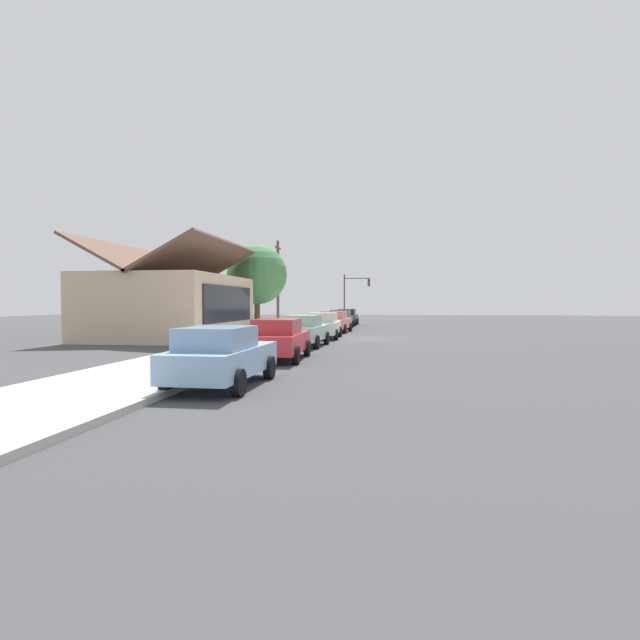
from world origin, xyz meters
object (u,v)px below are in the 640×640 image
Objects in this scene: car_coral at (335,321)px; car_navy at (341,319)px; car_ivory at (324,325)px; traffic_light_main at (354,291)px; car_seafoam at (304,330)px; car_charcoal at (347,317)px; car_cherry at (279,339)px; fire_hydrant_red at (253,343)px; shade_tree at (257,275)px; utility_pole_wooden at (278,283)px; car_skyblue at (222,356)px.

car_coral is 1.01× the size of car_navy.
car_ivory is 0.91× the size of traffic_light_main.
car_seafoam is 0.96× the size of car_charcoal.
traffic_light_main is (34.79, -0.12, 2.68)m from car_cherry.
car_ivory reaches higher than fire_hydrant_red.
car_seafoam is 14.27m from shade_tree.
car_cherry is 19.80m from shade_tree.
traffic_light_main is (28.75, -0.22, 2.68)m from car_seafoam.
car_cherry is 6.55× the size of fire_hydrant_red.
car_ivory is at bearing -176.37° from car_coral.
utility_pole_wooden is at bearing 11.36° from car_cherry.
car_cherry is at bearing -166.75° from utility_pole_wooden.
car_skyblue is 30.42m from utility_pole_wooden.
traffic_light_main is (16.48, -0.12, 2.67)m from car_coral.
utility_pole_wooden is (5.19, 5.54, 3.11)m from car_coral.
car_cherry is 34.89m from traffic_light_main.
car_coral is (18.31, -0.00, 0.00)m from car_cherry.
car_ivory is at bearing 179.81° from traffic_light_main.
car_cherry is 1.00× the size of car_navy.
shade_tree reaches higher than fire_hydrant_red.
fire_hydrant_red is at bearing -165.09° from shade_tree.
traffic_light_main reaches higher than car_navy.
car_charcoal is (36.83, 0.14, 0.00)m from car_skyblue.
car_seafoam is (6.03, 0.10, -0.00)m from car_cherry.
car_cherry is at bearing -178.66° from car_navy.
traffic_light_main is at bearing -1.74° from car_ivory.
utility_pole_wooden is at bearing -5.41° from shade_tree.
car_coral is at bearing 0.67° from car_skyblue.
utility_pole_wooden reaches higher than fire_hydrant_red.
car_charcoal is 0.71× the size of shade_tree.
car_ivory is 23.03m from traffic_light_main.
car_skyblue is 25.74m from shade_tree.
car_charcoal is at bearing -36.91° from utility_pole_wooden.
car_skyblue is 0.96× the size of car_ivory.
shade_tree reaches higher than car_ivory.
shade_tree is (6.63, 6.05, 3.52)m from car_ivory.
car_coral is (24.57, -0.09, 0.00)m from car_skyblue.
car_cherry is 2.35m from fire_hydrant_red.
car_coral is at bearing -179.35° from car_charcoal.
utility_pole_wooden reaches higher than car_navy.
car_cherry reaches higher than fire_hydrant_red.
shade_tree reaches higher than car_coral.
car_ivory is 1.00× the size of car_charcoal.
car_navy is at bearing -44.67° from shade_tree.
car_cherry is 24.34m from utility_pole_wooden.
car_charcoal is 13.80m from shade_tree.
utility_pole_wooden is (-11.29, 5.66, 0.44)m from traffic_light_main.
fire_hydrant_red is (-4.28, 1.44, -0.32)m from car_seafoam.
car_coral is 6.66× the size of fire_hydrant_red.
car_skyblue is at bearing -169.76° from fire_hydrant_red.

